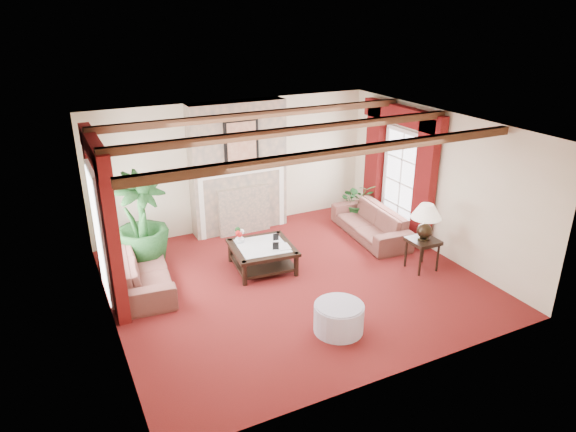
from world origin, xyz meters
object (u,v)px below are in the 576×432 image
sofa_right (371,218)px  sofa_left (144,264)px  side_table (422,254)px  potted_palm (143,240)px  coffee_table (262,257)px  ottoman (339,318)px

sofa_right → sofa_left: bearing=-84.8°
side_table → potted_palm: bearing=151.9°
coffee_table → ottoman: (0.22, -2.27, -0.01)m
sofa_right → potted_palm: potted_palm is taller
sofa_right → side_table: (0.01, -1.59, -0.11)m
sofa_left → coffee_table: bearing=-93.0°
sofa_right → potted_palm: size_ratio=1.06×
sofa_left → side_table: sofa_left is taller
side_table → ottoman: bearing=-157.2°
coffee_table → side_table: (2.57, -1.28, 0.07)m
sofa_right → side_table: size_ratio=3.62×
potted_palm → ottoman: size_ratio=2.72×
sofa_left → ottoman: (2.25, -2.59, -0.19)m
side_table → coffee_table: bearing=153.4°
sofa_left → coffee_table: (2.03, -0.32, -0.18)m
sofa_left → coffee_table: sofa_left is taller
sofa_right → ottoman: 3.49m
potted_palm → sofa_left: bearing=-101.4°
sofa_left → potted_palm: 0.79m
coffee_table → sofa_left: bearing=176.6°
ottoman → sofa_right: bearing=47.8°
ottoman → side_table: bearing=22.8°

